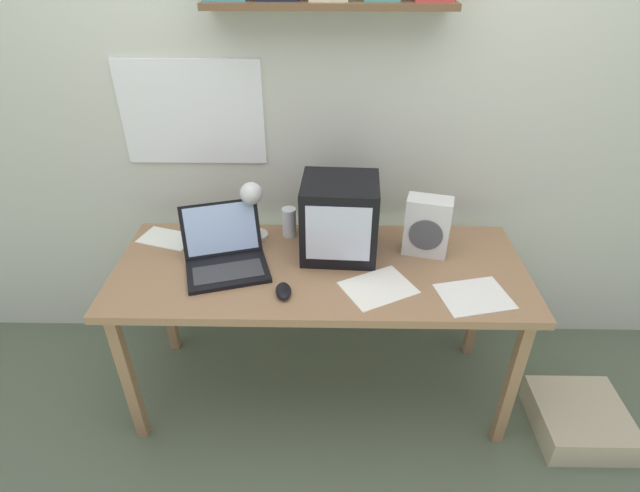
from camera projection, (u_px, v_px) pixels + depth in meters
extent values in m
plane|color=#59654E|center=(320.00, 388.00, 2.47)|extent=(12.00, 12.00, 0.00)
cube|color=beige|center=(322.00, 97.00, 2.17)|extent=(5.60, 0.06, 2.60)
cube|color=white|center=(192.00, 113.00, 2.18)|extent=(0.63, 0.01, 0.46)
cube|color=brown|center=(329.00, 4.00, 1.86)|extent=(0.95, 0.18, 0.02)
cube|color=#9C714D|center=(320.00, 270.00, 2.08)|extent=(1.70, 0.67, 0.03)
cube|color=#9C714D|center=(128.00, 379.00, 2.06)|extent=(0.04, 0.05, 0.70)
cube|color=#9C714D|center=(511.00, 384.00, 2.03)|extent=(0.04, 0.05, 0.70)
cube|color=#9C714D|center=(165.00, 296.00, 2.52)|extent=(0.04, 0.05, 0.70)
cube|color=#9C714D|center=(478.00, 299.00, 2.50)|extent=(0.04, 0.05, 0.70)
cube|color=black|center=(340.00, 218.00, 2.07)|extent=(0.33, 0.30, 0.33)
cube|color=silver|center=(338.00, 234.00, 1.95)|extent=(0.26, 0.02, 0.24)
cube|color=black|center=(228.00, 271.00, 2.02)|extent=(0.37, 0.31, 0.02)
cube|color=#38383A|center=(228.00, 272.00, 2.00)|extent=(0.30, 0.20, 0.00)
cube|color=black|center=(221.00, 229.00, 2.09)|extent=(0.34, 0.18, 0.21)
cube|color=#A3BEE5|center=(221.00, 229.00, 2.09)|extent=(0.31, 0.17, 0.19)
cylinder|color=silver|center=(256.00, 235.00, 2.26)|extent=(0.11, 0.11, 0.01)
cylinder|color=silver|center=(254.00, 211.00, 2.19)|extent=(0.02, 0.02, 0.23)
sphere|color=silver|center=(251.00, 193.00, 2.08)|extent=(0.10, 0.10, 0.10)
cylinder|color=white|center=(289.00, 222.00, 2.24)|extent=(0.06, 0.06, 0.13)
cylinder|color=yellow|center=(289.00, 226.00, 2.25)|extent=(0.06, 0.06, 0.10)
cube|color=silver|center=(427.00, 226.00, 2.09)|extent=(0.20, 0.14, 0.26)
cylinder|color=#4C4C51|center=(426.00, 235.00, 2.05)|extent=(0.14, 0.04, 0.14)
ellipsoid|color=black|center=(283.00, 291.00, 1.90)|extent=(0.07, 0.11, 0.03)
cube|color=white|center=(474.00, 296.00, 1.90)|extent=(0.30, 0.26, 0.00)
cube|color=white|center=(167.00, 238.00, 2.25)|extent=(0.27, 0.21, 0.00)
cube|color=white|center=(378.00, 288.00, 1.94)|extent=(0.32, 0.30, 0.00)
cube|color=#C1B190|center=(579.00, 419.00, 2.23)|extent=(0.39, 0.39, 0.14)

